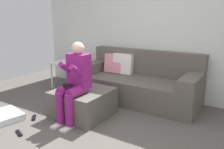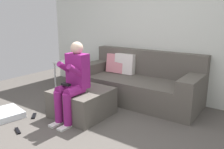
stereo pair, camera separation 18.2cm
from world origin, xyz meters
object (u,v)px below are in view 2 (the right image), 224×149
at_px(person_seated, 73,80).
at_px(remote_near_ottoman, 18,131).
at_px(couch_sectional, 139,83).
at_px(ottoman, 82,102).
at_px(side_table, 72,65).
at_px(remote_by_storage_bin, 34,116).
at_px(storage_bin, 7,113).

xyz_separation_m(person_seated, remote_near_ottoman, (-0.37, -0.71, -0.61)).
height_order(person_seated, remote_near_ottoman, person_seated).
bearing_deg(couch_sectional, ottoman, -110.60).
relative_size(side_table, remote_near_ottoman, 3.28).
distance_m(side_table, remote_by_storage_bin, 1.68).
bearing_deg(storage_bin, person_seated, 28.59).
bearing_deg(ottoman, remote_near_ottoman, -110.31).
bearing_deg(ottoman, person_seated, -82.81).
xyz_separation_m(storage_bin, side_table, (-0.27, 1.71, 0.44)).
bearing_deg(side_table, ottoman, -39.81).
relative_size(couch_sectional, person_seated, 1.88).
bearing_deg(ottoman, remote_by_storage_bin, -138.80).
bearing_deg(person_seated, storage_bin, -151.41).
height_order(couch_sectional, remote_by_storage_bin, couch_sectional).
distance_m(couch_sectional, remote_near_ottoman, 2.16).
bearing_deg(storage_bin, side_table, 99.09).
bearing_deg(ottoman, side_table, 140.19).
distance_m(person_seated, storage_bin, 1.22).
relative_size(person_seated, remote_near_ottoman, 6.37).
xyz_separation_m(side_table, remote_near_ottoman, (0.85, -1.91, -0.48)).
distance_m(couch_sectional, ottoman, 1.16).
height_order(couch_sectional, ottoman, couch_sectional).
xyz_separation_m(ottoman, remote_near_ottoman, (-0.34, -0.92, -0.20)).
relative_size(person_seated, side_table, 1.94).
relative_size(ottoman, side_table, 1.33).
distance_m(couch_sectional, storage_bin, 2.25).
height_order(couch_sectional, side_table, couch_sectional).
xyz_separation_m(couch_sectional, ottoman, (-0.41, -1.08, -0.12)).
bearing_deg(side_table, remote_by_storage_bin, -67.10).
bearing_deg(couch_sectional, storage_bin, -126.30).
xyz_separation_m(couch_sectional, storage_bin, (-1.32, -1.80, -0.28)).
height_order(ottoman, person_seated, person_seated).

